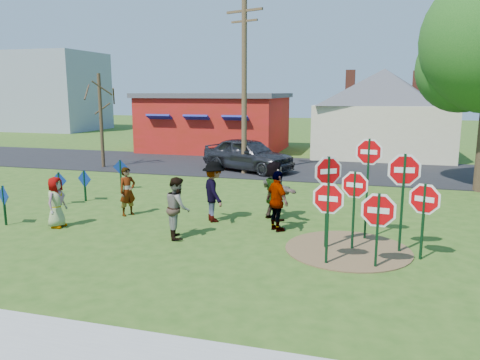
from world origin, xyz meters
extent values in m
plane|color=#2C4F16|center=(0.00, 0.00, 0.00)|extent=(120.00, 120.00, 0.00)
cube|color=#9E9E99|center=(0.00, -7.20, 0.04)|extent=(22.00, 1.80, 0.08)
cube|color=black|center=(0.00, 11.50, 0.02)|extent=(120.00, 7.50, 0.04)
cylinder|color=brown|center=(4.50, -1.00, 0.01)|extent=(3.20, 3.20, 0.03)
cube|color=maroon|center=(-5.50, 18.00, 1.80)|extent=(9.00, 7.00, 3.60)
cube|color=#4C4C51|center=(-5.50, 18.00, 3.75)|extent=(9.40, 7.40, 0.30)
cube|color=navy|center=(-8.00, 14.40, 2.40)|extent=(1.60, 0.78, 0.45)
cube|color=navy|center=(-5.50, 14.40, 2.40)|extent=(1.60, 0.78, 0.45)
cube|color=navy|center=(-3.00, 14.40, 2.40)|extent=(1.60, 0.78, 0.45)
cube|color=beige|center=(5.50, 18.00, 1.60)|extent=(8.00, 7.00, 3.20)
pyramid|color=#4C4C51|center=(5.50, 18.00, 5.40)|extent=(9.40, 9.40, 2.20)
cube|color=brown|center=(3.50, 17.00, 4.60)|extent=(0.55, 0.55, 1.40)
cube|color=brown|center=(7.50, 19.00, 4.60)|extent=(0.55, 0.55, 1.40)
cube|color=#8C939E|center=(-28.00, 30.00, 4.00)|extent=(10.00, 8.00, 8.00)
cube|color=black|center=(4.06, -2.14, 0.97)|extent=(0.06, 0.07, 1.95)
cylinder|color=white|center=(4.06, -2.14, 1.59)|extent=(1.00, 0.12, 1.00)
cylinder|color=#BA0308|center=(4.06, -2.14, 1.59)|extent=(0.86, 0.11, 0.86)
cube|color=white|center=(4.06, -2.14, 1.59)|extent=(0.44, 0.05, 0.12)
cube|color=black|center=(4.89, 0.05, 1.39)|extent=(0.06, 0.07, 2.78)
cylinder|color=white|center=(4.89, 0.05, 2.42)|extent=(0.96, 0.14, 0.97)
cylinder|color=#BA0308|center=(4.89, 0.05, 2.42)|extent=(0.83, 0.13, 0.84)
cube|color=white|center=(4.89, 0.05, 2.42)|extent=(0.42, 0.06, 0.12)
cylinder|color=gold|center=(4.89, 0.05, 2.42)|extent=(0.96, 0.14, 0.97)
cube|color=black|center=(4.60, -0.89, 1.02)|extent=(0.06, 0.07, 2.03)
cylinder|color=white|center=(4.60, -0.89, 1.69)|extent=(0.91, 0.24, 0.93)
cylinder|color=#BA0308|center=(4.60, -0.89, 1.69)|extent=(0.79, 0.21, 0.81)
cube|color=white|center=(4.60, -0.89, 1.69)|extent=(0.40, 0.10, 0.12)
cube|color=black|center=(5.76, -0.79, 1.25)|extent=(0.06, 0.08, 2.51)
cylinder|color=white|center=(5.76, -0.79, 2.11)|extent=(1.09, 0.09, 1.09)
cylinder|color=#BA0308|center=(5.76, -0.79, 2.11)|extent=(0.94, 0.08, 0.94)
cube|color=white|center=(5.76, -0.79, 2.11)|extent=(0.48, 0.04, 0.14)
cylinder|color=gold|center=(5.76, -0.79, 2.11)|extent=(1.09, 0.08, 1.09)
cube|color=black|center=(5.18, -2.06, 0.88)|extent=(0.06, 0.08, 1.75)
cylinder|color=white|center=(5.18, -2.06, 1.36)|extent=(1.07, 0.08, 1.07)
cylinder|color=#BA0308|center=(5.18, -2.06, 1.36)|extent=(0.93, 0.08, 0.93)
cube|color=white|center=(5.18, -2.06, 1.36)|extent=(0.47, 0.03, 0.13)
cube|color=black|center=(6.23, -1.20, 0.93)|extent=(0.07, 0.08, 1.87)
cylinder|color=white|center=(6.23, -1.20, 1.50)|extent=(0.95, 0.39, 1.02)
cylinder|color=#BA0308|center=(6.23, -1.20, 1.50)|extent=(0.82, 0.34, 0.88)
cube|color=white|center=(6.23, -1.20, 1.50)|extent=(0.42, 0.17, 0.13)
cylinder|color=gold|center=(6.23, -1.20, 1.50)|extent=(0.95, 0.39, 1.02)
cube|color=black|center=(3.93, -1.00, 1.20)|extent=(0.08, 0.09, 2.40)
cylinder|color=white|center=(3.93, -1.00, 2.03)|extent=(0.86, 0.59, 1.03)
cylinder|color=#BA0308|center=(3.93, -1.00, 2.03)|extent=(0.75, 0.51, 0.89)
cube|color=white|center=(3.93, -1.00, 2.03)|extent=(0.38, 0.26, 0.13)
cube|color=black|center=(-5.65, -1.51, 0.61)|extent=(0.07, 0.07, 1.22)
cube|color=navy|center=(-5.65, -1.51, 0.92)|extent=(0.59, 0.25, 0.63)
cube|color=black|center=(-5.68, 1.15, 0.59)|extent=(0.05, 0.06, 1.18)
cube|color=navy|center=(-5.68, 1.15, 0.89)|extent=(0.62, 0.03, 0.62)
cube|color=black|center=(-5.17, 1.93, 0.58)|extent=(0.07, 0.07, 1.15)
cube|color=navy|center=(-5.17, 1.93, 0.84)|extent=(0.65, 0.17, 0.66)
cube|color=black|center=(-4.97, 4.15, 0.62)|extent=(0.06, 0.06, 1.24)
cube|color=navy|center=(-4.97, 4.15, 0.95)|extent=(0.62, 0.09, 0.62)
imported|color=#334C7D|center=(-4.00, -1.25, 0.77)|extent=(0.52, 0.77, 1.53)
imported|color=#237967|center=(-2.64, 0.55, 0.80)|extent=(0.62, 0.70, 1.60)
imported|color=#97493B|center=(-0.12, -1.20, 0.86)|extent=(0.97, 1.04, 1.71)
imported|color=#2F2F33|center=(0.31, 0.65, 0.95)|extent=(1.27, 1.41, 1.89)
imported|color=#442952|center=(2.41, 0.16, 0.89)|extent=(1.03, 1.05, 1.77)
imported|color=#1A5229|center=(2.08, 1.37, 0.94)|extent=(1.61, 1.64, 1.88)
imported|color=#29292D|center=(-1.06, 9.94, 0.87)|extent=(5.27, 3.78, 1.67)
cylinder|color=#4C3823|center=(-1.06, 9.18, 4.12)|extent=(0.26, 0.26, 8.24)
cube|color=#4C3823|center=(-1.06, 9.18, 7.69)|extent=(1.93, 0.80, 0.11)
cube|color=#4C3823|center=(-1.06, 9.18, 7.23)|extent=(1.41, 0.59, 0.09)
sphere|color=#144713|center=(8.36, 8.75, 4.96)|extent=(3.66, 3.66, 3.66)
cylinder|color=#382819|center=(-8.82, 9.01, 2.47)|extent=(0.18, 0.18, 4.93)
camera|label=1|loc=(4.96, -12.78, 4.00)|focal=35.00mm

